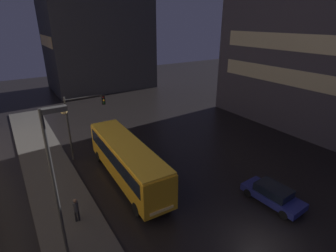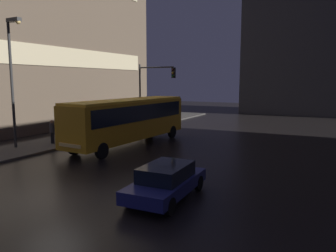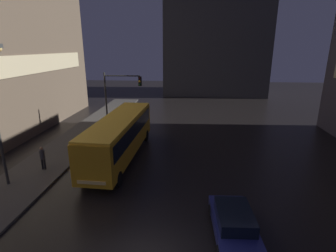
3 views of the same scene
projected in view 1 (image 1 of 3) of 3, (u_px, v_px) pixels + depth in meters
The scene contains 9 objects.
ground_plane at pixel (261, 246), 15.46m from camera, with size 120.00×120.00×0.00m, color black.
sidewalk_left at pixel (63, 206), 18.70m from camera, with size 4.00×48.00×0.15m.
building_right_block at pixel (329, 57), 29.66m from camera, with size 10.07×25.19×16.98m.
building_far_backdrop at pixel (95, 11), 46.65m from camera, with size 18.07×12.00×27.72m.
bus_near at pixel (127, 158), 21.06m from camera, with size 2.93×11.52×3.36m.
car_taxi at pixel (273, 194), 18.88m from camera, with size 2.07×4.42×1.37m.
pedestrian_mid at pixel (76, 208), 16.83m from camera, with size 0.49×0.49×1.71m.
traffic_light_main at pixel (82, 116), 24.09m from camera, with size 3.70×0.35×6.16m.
street_lamp_sidewalk at pixel (56, 165), 12.93m from camera, with size 1.25×0.36×8.57m.
Camera 1 is at (-10.92, -6.79, 12.42)m, focal length 28.00 mm.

